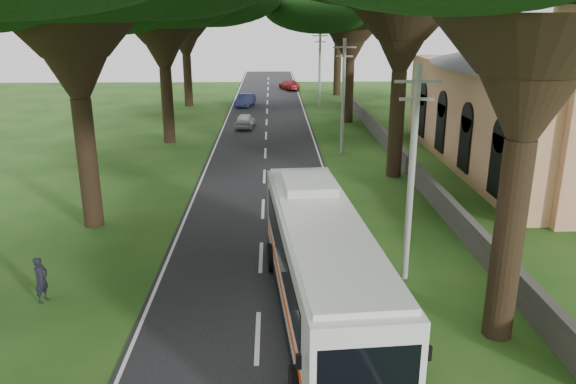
{
  "coord_description": "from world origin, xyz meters",
  "views": [
    {
      "loc": [
        0.51,
        -13.24,
        9.63
      ],
      "look_at": [
        1.17,
        9.99,
        2.2
      ],
      "focal_mm": 35.0,
      "sensor_mm": 36.0,
      "label": 1
    }
  ],
  "objects_px": {
    "church": "(549,92)",
    "distant_car_a": "(245,120)",
    "pole_near": "(412,172)",
    "distant_car_b": "(245,100)",
    "pole_mid": "(343,95)",
    "coach_bus": "(321,266)",
    "distant_car_c": "(289,85)",
    "pedestrian": "(41,280)",
    "pole_far": "(320,68)"
  },
  "relations": [
    {
      "from": "distant_car_c",
      "to": "pedestrian",
      "type": "relative_size",
      "value": 2.68
    },
    {
      "from": "pole_near",
      "to": "distant_car_b",
      "type": "bearing_deg",
      "value": 100.78
    },
    {
      "from": "pole_near",
      "to": "coach_bus",
      "type": "height_order",
      "value": "pole_near"
    },
    {
      "from": "church",
      "to": "pole_far",
      "type": "distance_m",
      "value": 27.41
    },
    {
      "from": "pole_near",
      "to": "distant_car_c",
      "type": "relative_size",
      "value": 1.81
    },
    {
      "from": "pole_near",
      "to": "pedestrian",
      "type": "xyz_separation_m",
      "value": [
        -13.04,
        -1.45,
        -3.35
      ]
    },
    {
      "from": "pole_mid",
      "to": "distant_car_a",
      "type": "xyz_separation_m",
      "value": [
        -7.35,
        9.44,
        -3.52
      ]
    },
    {
      "from": "distant_car_a",
      "to": "pole_mid",
      "type": "bearing_deg",
      "value": 132.27
    },
    {
      "from": "pole_far",
      "to": "distant_car_a",
      "type": "xyz_separation_m",
      "value": [
        -7.35,
        -10.56,
        -3.52
      ]
    },
    {
      "from": "pole_mid",
      "to": "coach_bus",
      "type": "distance_m",
      "value": 23.33
    },
    {
      "from": "church",
      "to": "pole_mid",
      "type": "xyz_separation_m",
      "value": [
        -12.36,
        4.45,
        -0.73
      ]
    },
    {
      "from": "church",
      "to": "distant_car_b",
      "type": "distance_m",
      "value": 33.02
    },
    {
      "from": "coach_bus",
      "to": "distant_car_c",
      "type": "xyz_separation_m",
      "value": [
        0.78,
        57.79,
        -1.27
      ]
    },
    {
      "from": "distant_car_a",
      "to": "church",
      "type": "bearing_deg",
      "value": 149.2
    },
    {
      "from": "church",
      "to": "pole_far",
      "type": "bearing_deg",
      "value": 116.82
    },
    {
      "from": "church",
      "to": "pole_mid",
      "type": "distance_m",
      "value": 13.16
    },
    {
      "from": "distant_car_b",
      "to": "pedestrian",
      "type": "distance_m",
      "value": 43.06
    },
    {
      "from": "church",
      "to": "pole_far",
      "type": "xyz_separation_m",
      "value": [
        -12.36,
        24.45,
        -0.73
      ]
    },
    {
      "from": "church",
      "to": "distant_car_b",
      "type": "xyz_separation_m",
      "value": [
        -20.23,
        25.76,
        -4.23
      ]
    },
    {
      "from": "coach_bus",
      "to": "pedestrian",
      "type": "bearing_deg",
      "value": 166.54
    },
    {
      "from": "pole_far",
      "to": "distant_car_a",
      "type": "distance_m",
      "value": 13.33
    },
    {
      "from": "pole_far",
      "to": "distant_car_b",
      "type": "bearing_deg",
      "value": 170.6
    },
    {
      "from": "church",
      "to": "distant_car_a",
      "type": "relative_size",
      "value": 6.45
    },
    {
      "from": "pole_near",
      "to": "distant_car_b",
      "type": "xyz_separation_m",
      "value": [
        -7.86,
        41.3,
        -3.5
      ]
    },
    {
      "from": "pole_far",
      "to": "pedestrian",
      "type": "height_order",
      "value": "pole_far"
    },
    {
      "from": "church",
      "to": "coach_bus",
      "type": "relative_size",
      "value": 1.93
    },
    {
      "from": "pole_mid",
      "to": "distant_car_a",
      "type": "height_order",
      "value": "pole_mid"
    },
    {
      "from": "coach_bus",
      "to": "distant_car_c",
      "type": "distance_m",
      "value": 57.81
    },
    {
      "from": "pole_near",
      "to": "distant_car_b",
      "type": "distance_m",
      "value": 42.19
    },
    {
      "from": "pole_near",
      "to": "pole_far",
      "type": "bearing_deg",
      "value": 90.0
    },
    {
      "from": "distant_car_b",
      "to": "distant_car_c",
      "type": "height_order",
      "value": "distant_car_b"
    },
    {
      "from": "distant_car_a",
      "to": "distant_car_b",
      "type": "bearing_deg",
      "value": -83.11
    },
    {
      "from": "coach_bus",
      "to": "pedestrian",
      "type": "relative_size",
      "value": 7.52
    },
    {
      "from": "pole_near",
      "to": "distant_car_b",
      "type": "height_order",
      "value": "pole_near"
    },
    {
      "from": "pole_mid",
      "to": "distant_car_b",
      "type": "distance_m",
      "value": 22.98
    },
    {
      "from": "church",
      "to": "pole_near",
      "type": "xyz_separation_m",
      "value": [
        -12.36,
        -15.55,
        -0.73
      ]
    },
    {
      "from": "pole_mid",
      "to": "pole_near",
      "type": "bearing_deg",
      "value": -90.0
    },
    {
      "from": "pole_far",
      "to": "coach_bus",
      "type": "height_order",
      "value": "pole_far"
    },
    {
      "from": "distant_car_a",
      "to": "coach_bus",
      "type": "bearing_deg",
      "value": 101.22
    },
    {
      "from": "pole_mid",
      "to": "distant_car_c",
      "type": "bearing_deg",
      "value": 94.41
    },
    {
      "from": "pole_near",
      "to": "pole_mid",
      "type": "relative_size",
      "value": 1.0
    },
    {
      "from": "pole_near",
      "to": "distant_car_a",
      "type": "xyz_separation_m",
      "value": [
        -7.35,
        29.44,
        -3.52
      ]
    },
    {
      "from": "coach_bus",
      "to": "distant_car_c",
      "type": "relative_size",
      "value": 2.8
    },
    {
      "from": "pole_mid",
      "to": "pedestrian",
      "type": "relative_size",
      "value": 4.84
    },
    {
      "from": "distant_car_c",
      "to": "church",
      "type": "bearing_deg",
      "value": 94.25
    },
    {
      "from": "distant_car_a",
      "to": "pedestrian",
      "type": "relative_size",
      "value": 2.25
    },
    {
      "from": "church",
      "to": "distant_car_c",
      "type": "distance_m",
      "value": 42.28
    },
    {
      "from": "coach_bus",
      "to": "church",
      "type": "bearing_deg",
      "value": 44.97
    },
    {
      "from": "church",
      "to": "distant_car_c",
      "type": "bearing_deg",
      "value": 110.96
    },
    {
      "from": "pole_mid",
      "to": "pedestrian",
      "type": "bearing_deg",
      "value": -121.29
    }
  ]
}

